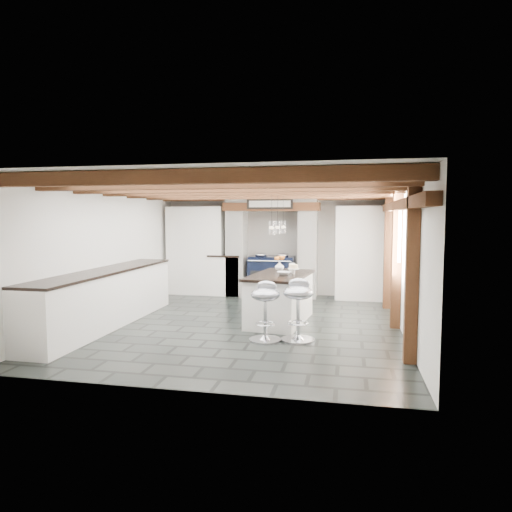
% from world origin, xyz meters
% --- Properties ---
extents(ground, '(6.00, 6.00, 0.00)m').
position_xyz_m(ground, '(0.00, 0.00, 0.00)').
color(ground, black).
rests_on(ground, ground).
extents(room_shell, '(6.00, 6.03, 6.00)m').
position_xyz_m(room_shell, '(-0.61, 1.42, 1.07)').
color(room_shell, silver).
rests_on(room_shell, ground).
extents(range_cooker, '(1.00, 0.63, 0.99)m').
position_xyz_m(range_cooker, '(0.00, 2.68, 0.47)').
color(range_cooker, black).
rests_on(range_cooker, ground).
extents(kitchen_island, '(1.06, 1.75, 1.09)m').
position_xyz_m(kitchen_island, '(0.55, 0.22, 0.42)').
color(kitchen_island, white).
rests_on(kitchen_island, ground).
extents(bar_stool_near, '(0.48, 0.48, 0.90)m').
position_xyz_m(bar_stool_near, '(0.98, -0.88, 0.56)').
color(bar_stool_near, silver).
rests_on(bar_stool_near, ground).
extents(bar_stool_far, '(0.46, 0.46, 0.86)m').
position_xyz_m(bar_stool_far, '(0.52, -0.98, 0.53)').
color(bar_stool_far, silver).
rests_on(bar_stool_far, ground).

